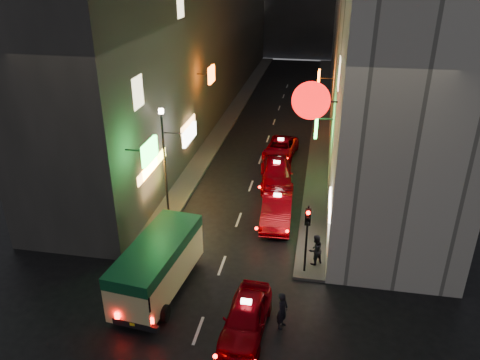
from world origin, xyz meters
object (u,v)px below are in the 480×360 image
Objects in this scene: minibus at (158,261)px; lamp_post at (164,155)px; traffic_light at (307,226)px; taxi_near at (246,315)px; pedestrian_crossing at (283,308)px.

lamp_post reaches higher than minibus.
lamp_post is at bearing 151.09° from traffic_light.
taxi_near is (4.26, -1.85, -0.76)m from minibus.
minibus is at bearing -74.87° from lamp_post.
pedestrian_crossing is 4.09m from traffic_light.
pedestrian_crossing is (1.40, 0.49, 0.13)m from taxi_near.
taxi_near is at bearing 129.79° from pedestrian_crossing.
pedestrian_crossing is at bearing 19.41° from taxi_near.
lamp_post reaches higher than taxi_near.
taxi_near is 1.49m from pedestrian_crossing.
traffic_light is 9.42m from lamp_post.
lamp_post is at bearing 125.19° from taxi_near.
minibus reaches higher than taxi_near.
minibus is at bearing 96.86° from pedestrian_crossing.
minibus is 4.71m from taxi_near.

